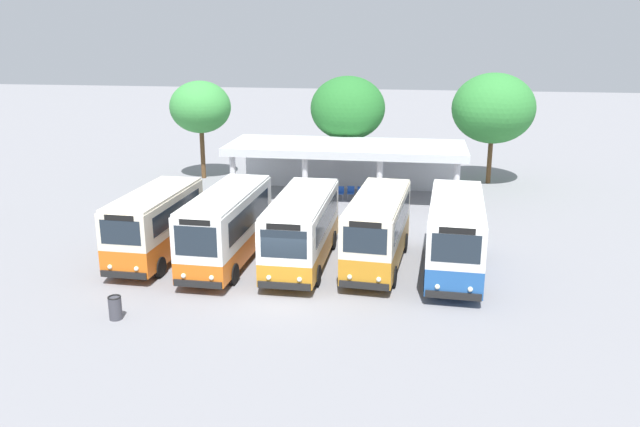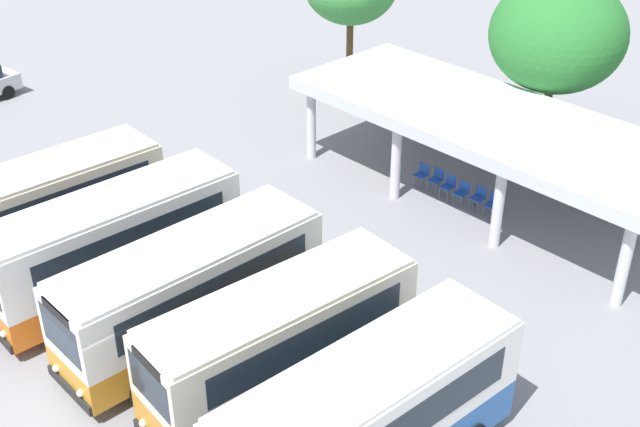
% 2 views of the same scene
% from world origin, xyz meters
% --- Properties ---
extents(ground_plane, '(180.00, 180.00, 0.00)m').
position_xyz_m(ground_plane, '(0.00, 0.00, 0.00)').
color(ground_plane, gray).
extents(city_bus_nearest_orange, '(2.41, 6.83, 3.21)m').
position_xyz_m(city_bus_nearest_orange, '(-6.63, 3.33, 1.77)').
color(city_bus_nearest_orange, black).
rests_on(city_bus_nearest_orange, ground).
extents(city_bus_second_in_row, '(2.42, 7.85, 3.32)m').
position_xyz_m(city_bus_second_in_row, '(-3.26, 3.35, 1.83)').
color(city_bus_second_in_row, black).
rests_on(city_bus_second_in_row, ground).
extents(city_bus_middle_cream, '(2.43, 7.77, 3.19)m').
position_xyz_m(city_bus_middle_cream, '(0.11, 3.66, 1.77)').
color(city_bus_middle_cream, black).
rests_on(city_bus_middle_cream, ground).
extents(city_bus_fourth_amber, '(2.67, 7.47, 3.27)m').
position_xyz_m(city_bus_fourth_amber, '(3.48, 3.96, 1.80)').
color(city_bus_fourth_amber, black).
rests_on(city_bus_fourth_amber, ground).
extents(city_bus_fifth_blue, '(2.63, 7.73, 3.34)m').
position_xyz_m(city_bus_fifth_blue, '(6.85, 3.63, 1.84)').
color(city_bus_fifth_blue, black).
rests_on(city_bus_fifth_blue, ground).
extents(terminal_canopy, '(14.69, 5.51, 3.40)m').
position_xyz_m(terminal_canopy, '(0.70, 16.62, 2.63)').
color(terminal_canopy, silver).
rests_on(terminal_canopy, ground).
extents(waiting_chair_end_by_column, '(0.45, 0.45, 0.86)m').
position_xyz_m(waiting_chair_end_by_column, '(-1.45, 15.25, 0.52)').
color(waiting_chair_end_by_column, slate).
rests_on(waiting_chair_end_by_column, ground).
extents(waiting_chair_second_from_end, '(0.45, 0.45, 0.86)m').
position_xyz_m(waiting_chair_second_from_end, '(-0.82, 15.32, 0.52)').
color(waiting_chair_second_from_end, slate).
rests_on(waiting_chair_second_from_end, ground).
extents(waiting_chair_middle_seat, '(0.45, 0.45, 0.86)m').
position_xyz_m(waiting_chair_middle_seat, '(-0.18, 15.22, 0.52)').
color(waiting_chair_middle_seat, slate).
rests_on(waiting_chair_middle_seat, ground).
extents(waiting_chair_fourth_seat, '(0.45, 0.45, 0.86)m').
position_xyz_m(waiting_chair_fourth_seat, '(0.45, 15.21, 0.52)').
color(waiting_chair_fourth_seat, slate).
rests_on(waiting_chair_fourth_seat, ground).
extents(waiting_chair_fifth_seat, '(0.45, 0.45, 0.86)m').
position_xyz_m(waiting_chair_fifth_seat, '(1.09, 15.34, 0.52)').
color(waiting_chair_fifth_seat, slate).
rests_on(waiting_chair_fifth_seat, ground).
extents(waiting_chair_far_end_seat, '(0.45, 0.45, 0.86)m').
position_xyz_m(waiting_chair_far_end_seat, '(1.72, 15.32, 0.52)').
color(waiting_chair_far_end_seat, slate).
rests_on(waiting_chair_far_end_seat, ground).
extents(roadside_tree_behind_canopy, '(5.07, 5.07, 7.24)m').
position_xyz_m(roadside_tree_behind_canopy, '(0.28, 20.43, 5.07)').
color(roadside_tree_behind_canopy, brown).
rests_on(roadside_tree_behind_canopy, ground).
extents(roadside_tree_east_of_canopy, '(5.52, 5.52, 7.49)m').
position_xyz_m(roadside_tree_east_of_canopy, '(10.00, 21.32, 5.13)').
color(roadside_tree_east_of_canopy, brown).
rests_on(roadside_tree_east_of_canopy, ground).
extents(roadside_tree_west_of_canopy, '(4.23, 4.23, 6.84)m').
position_xyz_m(roadside_tree_west_of_canopy, '(-9.95, 19.88, 5.02)').
color(roadside_tree_west_of_canopy, brown).
rests_on(roadside_tree_west_of_canopy, ground).
extents(litter_bin_apron, '(0.49, 0.49, 0.90)m').
position_xyz_m(litter_bin_apron, '(-5.69, -2.98, 0.46)').
color(litter_bin_apron, '#3F3F47').
rests_on(litter_bin_apron, ground).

